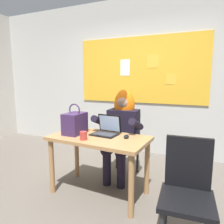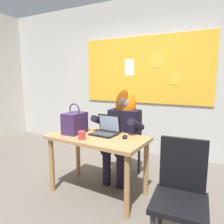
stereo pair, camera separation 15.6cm
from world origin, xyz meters
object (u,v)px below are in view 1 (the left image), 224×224
object	(u,v)px
chair_at_desk	(125,140)
coffee_mug	(83,136)
laptop	(106,130)
computer_mouse	(126,136)
desk_main	(99,146)
chair_extra_corner	(187,187)
person_costumed	(122,127)
handbag	(75,123)

from	to	relation	value
chair_at_desk	coffee_mug	distance (m)	0.92
laptop	computer_mouse	bearing A→B (deg)	-6.87
desk_main	chair_at_desk	distance (m)	0.69
chair_extra_corner	computer_mouse	bearing A→B (deg)	-129.44
computer_mouse	desk_main	bearing A→B (deg)	-179.26
person_costumed	computer_mouse	xyz separation A→B (m)	(0.24, -0.46, 0.00)
desk_main	coffee_mug	distance (m)	0.26
laptop	handbag	distance (m)	0.40
chair_at_desk	laptop	bearing A→B (deg)	-3.62
person_costumed	chair_extra_corner	size ratio (longest dim) A/B	1.36
chair_at_desk	person_costumed	bearing A→B (deg)	1.80
coffee_mug	desk_main	bearing A→B (deg)	63.22
laptop	coffee_mug	distance (m)	0.35
handbag	coffee_mug	bearing A→B (deg)	-37.83
handbag	chair_at_desk	bearing A→B (deg)	58.69
coffee_mug	chair_extra_corner	size ratio (longest dim) A/B	0.10
person_costumed	chair_extra_corner	bearing A→B (deg)	42.20
chair_at_desk	computer_mouse	bearing A→B (deg)	23.10
person_costumed	laptop	bearing A→B (deg)	-9.04
coffee_mug	chair_at_desk	bearing A→B (deg)	78.70
person_costumed	laptop	distance (m)	0.41
chair_at_desk	handbag	distance (m)	0.86
computer_mouse	coffee_mug	world-z (taller)	coffee_mug
chair_extra_corner	desk_main	bearing A→B (deg)	-116.62
person_costumed	chair_extra_corner	xyz separation A→B (m)	(0.96, -0.96, -0.21)
person_costumed	coffee_mug	world-z (taller)	person_costumed
desk_main	chair_at_desk	world-z (taller)	chair_at_desk
person_costumed	coffee_mug	size ratio (longest dim) A/B	13.10
laptop	handbag	size ratio (longest dim) A/B	0.88
computer_mouse	handbag	distance (m)	0.67
chair_at_desk	laptop	distance (m)	0.60
desk_main	coffee_mug	xyz separation A→B (m)	(-0.09, -0.19, 0.16)
computer_mouse	handbag	bearing A→B (deg)	173.54
desk_main	chair_extra_corner	size ratio (longest dim) A/B	1.31
chair_extra_corner	handbag	bearing A→B (deg)	-111.57
person_costumed	handbag	xyz separation A→B (m)	(-0.41, -0.55, 0.12)
person_costumed	chair_at_desk	bearing A→B (deg)	178.08
chair_at_desk	computer_mouse	distance (m)	0.68
desk_main	laptop	world-z (taller)	laptop
computer_mouse	chair_extra_corner	xyz separation A→B (m)	(0.72, -0.50, -0.22)
desk_main	chair_at_desk	bearing A→B (deg)	83.43
chair_at_desk	computer_mouse	xyz separation A→B (m)	(0.24, -0.59, 0.24)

